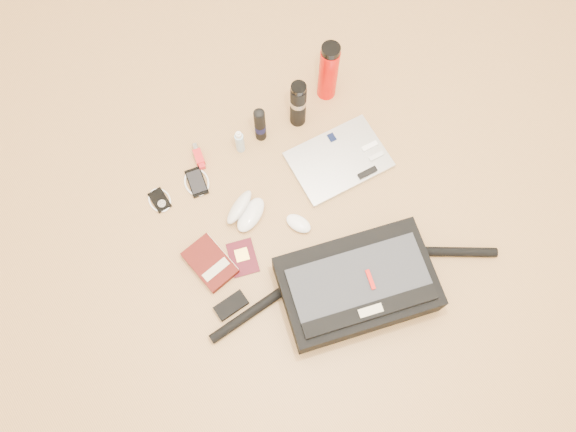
% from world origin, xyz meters
% --- Properties ---
extents(ground, '(4.00, 4.00, 0.00)m').
position_xyz_m(ground, '(0.00, 0.00, 0.00)').
color(ground, '#AC7C47').
rests_on(ground, ground).
extents(messenger_bag, '(0.99, 0.46, 0.14)m').
position_xyz_m(messenger_bag, '(-0.01, -0.24, 0.07)').
color(messenger_bag, black).
rests_on(messenger_bag, ground).
extents(laptop, '(0.38, 0.29, 0.03)m').
position_xyz_m(laptop, '(0.25, 0.18, 0.01)').
color(laptop, '#B8B8BA').
rests_on(laptop, ground).
extents(book, '(0.14, 0.19, 0.03)m').
position_xyz_m(book, '(-0.36, 0.12, 0.02)').
color(book, '#460D09').
rests_on(book, ground).
extents(passport, '(0.13, 0.15, 0.01)m').
position_xyz_m(passport, '(-0.26, 0.08, 0.00)').
color(passport, '#440A14').
rests_on(passport, ground).
extents(mouse, '(0.09, 0.11, 0.03)m').
position_xyz_m(mouse, '(-0.02, 0.06, 0.02)').
color(mouse, white).
rests_on(mouse, ground).
extents(sunglasses_case, '(0.18, 0.17, 0.08)m').
position_xyz_m(sunglasses_case, '(-0.15, 0.21, 0.03)').
color(sunglasses_case, silver).
rests_on(sunglasses_case, ground).
extents(ipod, '(0.08, 0.09, 0.01)m').
position_xyz_m(ipod, '(-0.38, 0.43, 0.01)').
color(ipod, black).
rests_on(ipod, ground).
extents(phone, '(0.11, 0.13, 0.01)m').
position_xyz_m(phone, '(-0.23, 0.42, 0.01)').
color(phone, black).
rests_on(phone, ground).
extents(inhaler, '(0.05, 0.11, 0.03)m').
position_xyz_m(inhaler, '(-0.17, 0.50, 0.01)').
color(inhaler, red).
rests_on(inhaler, ground).
extents(spray_bottle, '(0.04, 0.04, 0.13)m').
position_xyz_m(spray_bottle, '(-0.02, 0.44, 0.06)').
color(spray_bottle, '#9FC1D7').
rests_on(spray_bottle, ground).
extents(aerosol_can, '(0.06, 0.06, 0.18)m').
position_xyz_m(aerosol_can, '(0.07, 0.44, 0.09)').
color(aerosol_can, black).
rests_on(aerosol_can, ground).
extents(thermos_black, '(0.06, 0.06, 0.23)m').
position_xyz_m(thermos_black, '(0.23, 0.41, 0.12)').
color(thermos_black, black).
rests_on(thermos_black, ground).
extents(thermos_red, '(0.09, 0.09, 0.28)m').
position_xyz_m(thermos_red, '(0.39, 0.45, 0.14)').
color(thermos_red, red).
rests_on(thermos_red, ground).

